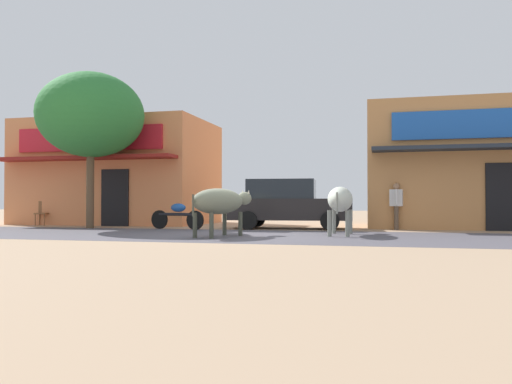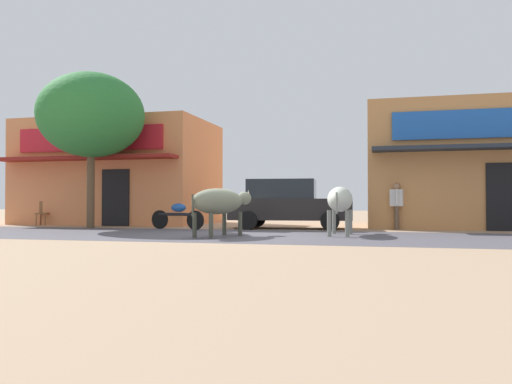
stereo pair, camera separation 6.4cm
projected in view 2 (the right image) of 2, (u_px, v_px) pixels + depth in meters
name	position (u px, v px, depth m)	size (l,w,h in m)	color
ground	(227.00, 235.00, 13.97)	(80.00, 80.00, 0.00)	tan
asphalt_road	(227.00, 235.00, 13.97)	(72.00, 5.31, 0.00)	#534F58
storefront_left_cafe	(120.00, 173.00, 21.79)	(7.47, 5.52, 4.18)	#E18652
storefront_right_club	(483.00, 166.00, 18.31)	(7.75, 5.52, 4.27)	tan
roadside_tree	(91.00, 115.00, 17.79)	(3.60, 3.60, 5.30)	brown
parked_hatchback_car	(288.00, 203.00, 17.45)	(4.15, 2.26, 1.64)	black
parked_motorcycle	(178.00, 215.00, 17.02)	(1.99, 0.50, 1.06)	black
cow_near_brown	(220.00, 202.00, 13.39)	(1.30, 2.50, 1.24)	slate
cow_far_dark	(340.00, 200.00, 14.07)	(0.67, 2.64, 1.30)	silver
pedestrian_by_shop	(397.00, 203.00, 16.72)	(0.43, 0.61, 1.50)	brown
cafe_chair_near_tree	(44.00, 212.00, 19.94)	(0.52, 0.52, 0.92)	brown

